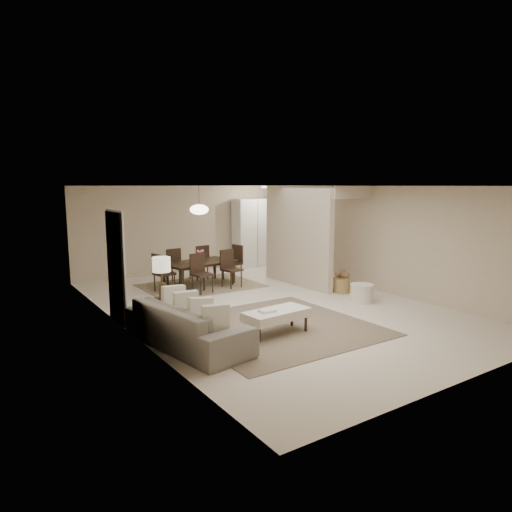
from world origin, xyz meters
TOP-DOWN VIEW (x-y plane):
  - floor at (0.00, 0.00)m, footprint 9.00×9.00m
  - ceiling at (0.00, 0.00)m, footprint 9.00×9.00m
  - back_wall at (0.00, 4.50)m, footprint 6.00×0.00m
  - left_wall at (-3.00, 0.00)m, footprint 0.00×9.00m
  - right_wall at (3.00, 0.00)m, footprint 0.00×9.00m
  - partition at (1.80, 1.25)m, footprint 0.15×2.50m
  - doorway at (-2.97, 0.60)m, footprint 0.04×0.90m
  - pantry_cabinet at (2.35, 4.15)m, footprint 1.20×0.55m
  - flush_light at (2.30, 3.20)m, footprint 0.44×0.44m
  - living_rug at (-0.73, -1.31)m, footprint 3.20×3.20m
  - sofa at (-2.45, -1.31)m, footprint 2.47×1.29m
  - ottoman_bench at (-0.93, -1.61)m, footprint 1.21×0.64m
  - side_table at (-2.40, -0.19)m, footprint 0.58×0.58m
  - table_lamp at (-2.40, -0.19)m, footprint 0.32×0.32m
  - round_pouf at (1.88, -0.91)m, footprint 0.50×0.50m
  - wicker_basket at (2.16, 0.00)m, footprint 0.41×0.41m
  - dining_rug at (-0.30, 2.50)m, footprint 2.80×2.10m
  - dining_table at (-0.30, 2.50)m, footprint 1.88×1.24m
  - dining_chairs at (-0.30, 2.50)m, footprint 2.54×2.00m
  - vase at (-0.30, 2.50)m, footprint 0.20×0.20m
  - yellow_mat at (2.54, 1.85)m, footprint 0.85×0.55m
  - pendant_light at (-0.30, 2.50)m, footprint 0.46×0.46m

SIDE VIEW (x-z plane):
  - floor at x=0.00m, z-range 0.00..0.00m
  - living_rug at x=-0.73m, z-range 0.00..0.01m
  - dining_rug at x=-0.30m, z-range 0.00..0.01m
  - yellow_mat at x=2.54m, z-range 0.00..0.01m
  - wicker_basket at x=2.16m, z-range 0.00..0.34m
  - round_pouf at x=1.88m, z-range 0.00..0.39m
  - side_table at x=-2.40m, z-range 0.00..0.51m
  - dining_table at x=-0.30m, z-range 0.00..0.61m
  - ottoman_bench at x=-0.93m, z-range 0.13..0.54m
  - sofa at x=-2.45m, z-range 0.00..0.69m
  - dining_chairs at x=-0.30m, z-range 0.00..0.94m
  - vase at x=-0.30m, z-range 0.61..0.78m
  - doorway at x=-2.97m, z-range 0.00..2.04m
  - pantry_cabinet at x=2.35m, z-range 0.00..2.10m
  - table_lamp at x=-2.40m, z-range 0.69..1.45m
  - back_wall at x=0.00m, z-range -1.75..4.25m
  - left_wall at x=-3.00m, z-range -3.25..5.75m
  - right_wall at x=3.00m, z-range -3.25..5.75m
  - partition at x=1.80m, z-range 0.00..2.50m
  - pendant_light at x=-0.30m, z-range 1.57..2.27m
  - flush_light at x=2.30m, z-range 2.44..2.48m
  - ceiling at x=0.00m, z-range 2.50..2.50m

